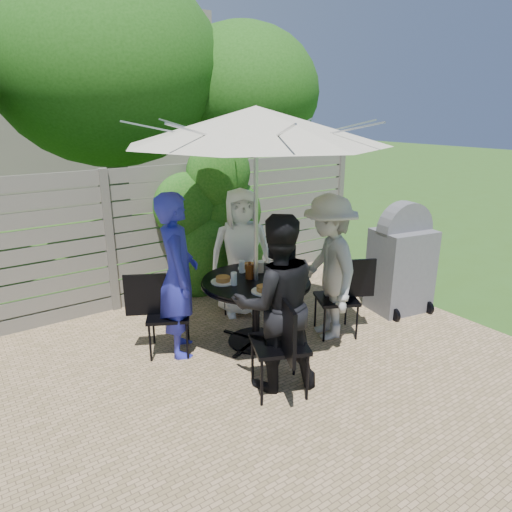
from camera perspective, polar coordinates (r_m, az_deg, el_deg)
backyard_envelope at (r=12.99m, az=-28.41°, el=16.16°), size 60.00×60.00×5.00m
patio_table at (r=5.02m, az=-0.01°, el=-5.44°), size 1.52×1.52×0.77m
umbrella at (r=4.62m, az=-0.01°, el=15.99°), size 3.43×3.43×2.56m
chair_back at (r=5.99m, az=-2.06°, el=-3.96°), size 0.64×0.75×0.99m
person_back at (r=5.69m, az=-1.87°, el=0.37°), size 0.93×0.78×1.63m
chair_left at (r=5.03m, az=-10.93°, el=-9.02°), size 0.69×0.59×0.91m
person_left at (r=4.79m, az=-9.74°, el=-2.45°), size 0.63×0.75×1.76m
chair_front at (r=4.29m, az=2.95°, el=-13.27°), size 0.63×0.76×1.00m
person_front at (r=4.16m, az=2.56°, el=-5.98°), size 0.99×0.89×1.68m
chair_right at (r=5.41m, az=10.10°, el=-6.98°), size 0.70×0.59×0.92m
person_right at (r=5.15m, az=9.03°, el=-1.50°), size 0.97×1.23×1.67m
plate_back at (r=5.26m, az=-0.88°, el=-1.36°), size 0.26×0.26×0.06m
plate_left at (r=4.87m, az=-4.15°, el=-3.02°), size 0.26×0.26×0.06m
plate_front at (r=4.60m, az=1.00°, el=-4.23°), size 0.26×0.26×0.06m
plate_right at (r=5.02m, az=4.01°, el=-2.37°), size 0.26×0.26×0.06m
plate_extra at (r=4.70m, az=2.96°, el=-3.77°), size 0.24×0.24×0.06m
glass_back at (r=5.13m, az=-1.80°, el=-1.33°), size 0.07×0.07×0.14m
glass_left at (r=4.77m, az=-2.77°, el=-2.86°), size 0.07×0.07×0.14m
glass_right at (r=5.07m, az=2.59°, el=-1.58°), size 0.07×0.07×0.14m
syrup_jug at (r=4.94m, az=-0.82°, el=-1.95°), size 0.09×0.09×0.16m
coffee_cup at (r=5.14m, az=0.53°, el=-1.41°), size 0.08×0.08×0.12m
bbq_grill at (r=6.12m, az=17.70°, el=-0.77°), size 0.79×0.66×1.44m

